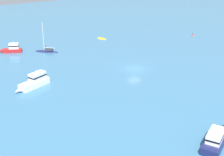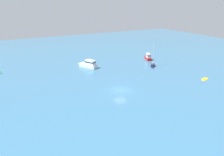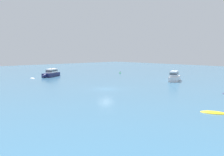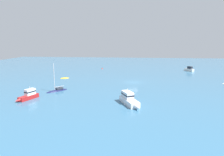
% 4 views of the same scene
% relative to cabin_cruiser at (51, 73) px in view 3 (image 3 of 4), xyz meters
% --- Properties ---
extents(ground_plane, '(166.73, 166.73, 0.00)m').
position_rel_cabin_cruiser_xyz_m(ground_plane, '(-27.39, 5.16, -0.83)').
color(ground_plane, teal).
extents(cabin_cruiser, '(5.48, 7.51, 2.16)m').
position_rel_cabin_cruiser_xyz_m(cabin_cruiser, '(0.00, 0.00, 0.00)').
color(cabin_cruiser, '#191E4C').
rests_on(cabin_cruiser, ground).
extents(tender, '(1.84, 0.85, 0.35)m').
position_rel_cabin_cruiser_xyz_m(tender, '(-1.10, 5.85, -0.83)').
color(tender, white).
rests_on(tender, ground).
extents(tender_1, '(3.16, 2.25, 0.39)m').
position_rel_cabin_cruiser_xyz_m(tender_1, '(-49.83, 9.19, -0.83)').
color(tender_1, yellow).
rests_on(tender_1, ground).
extents(powerboat_2, '(4.36, 6.98, 2.96)m').
position_rel_cabin_cruiser_xyz_m(powerboat_2, '(-28.35, -14.91, 0.10)').
color(powerboat_2, white).
rests_on(powerboat_2, ground).
extents(channel_buoy, '(0.54, 0.54, 0.99)m').
position_rel_cabin_cruiser_xyz_m(channel_buoy, '(-5.09, -20.68, -0.83)').
color(channel_buoy, green).
rests_on(channel_buoy, ground).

